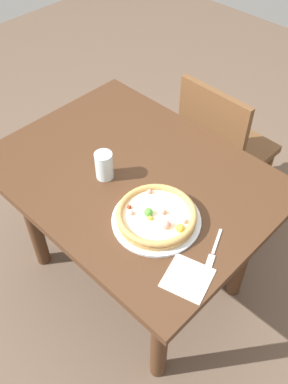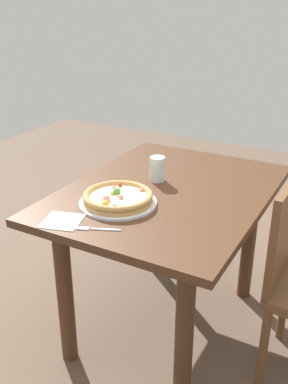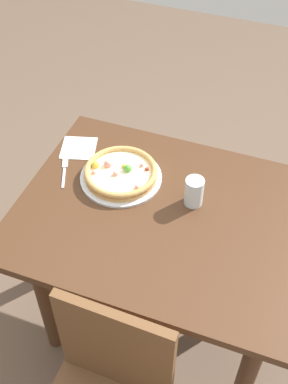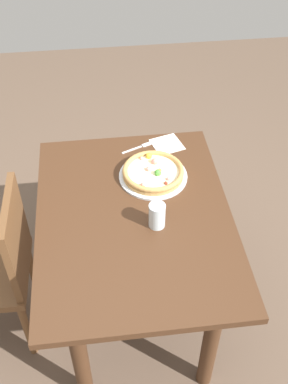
{
  "view_description": "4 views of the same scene",
  "coord_description": "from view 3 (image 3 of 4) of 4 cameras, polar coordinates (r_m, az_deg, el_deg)",
  "views": [
    {
      "loc": [
        -0.86,
        0.82,
        1.88
      ],
      "look_at": [
        -0.12,
        0.06,
        0.75
      ],
      "focal_mm": 39.39,
      "sensor_mm": 36.0,
      "label": 1
    },
    {
      "loc": [
        -1.6,
        -0.76,
        1.5
      ],
      "look_at": [
        -0.12,
        0.06,
        0.75
      ],
      "focal_mm": 41.3,
      "sensor_mm": 36.0,
      "label": 2
    },
    {
      "loc": [
        0.33,
        -1.14,
        2.08
      ],
      "look_at": [
        -0.12,
        0.06,
        0.75
      ],
      "focal_mm": 46.23,
      "sensor_mm": 36.0,
      "label": 3
    },
    {
      "loc": [
        1.37,
        -0.13,
        2.19
      ],
      "look_at": [
        -0.12,
        0.06,
        0.75
      ],
      "focal_mm": 43.86,
      "sensor_mm": 36.0,
      "label": 4
    }
  ],
  "objects": [
    {
      "name": "dining_table",
      "position": [
        1.89,
        2.71,
        -5.15
      ],
      "size": [
        1.11,
        0.83,
        0.73
      ],
      "color": "#472B19",
      "rests_on": "ground"
    },
    {
      "name": "drinking_glass",
      "position": [
        1.8,
        5.8,
        0.04
      ],
      "size": [
        0.07,
        0.07,
        0.11
      ],
      "primitive_type": "cylinder",
      "color": "silver",
      "rests_on": "dining_table"
    },
    {
      "name": "pizza",
      "position": [
        1.9,
        -2.71,
        2.26
      ],
      "size": [
        0.28,
        0.28,
        0.05
      ],
      "color": "tan",
      "rests_on": "plate"
    },
    {
      "name": "napkin",
      "position": [
        2.06,
        -7.55,
        5.05
      ],
      "size": [
        0.17,
        0.17,
        0.0
      ],
      "primitive_type": "cube",
      "rotation": [
        0.0,
        0.0,
        0.28
      ],
      "color": "white",
      "rests_on": "dining_table"
    },
    {
      "name": "fork",
      "position": [
        1.97,
        -9.16,
        2.5
      ],
      "size": [
        0.08,
        0.16,
        0.0
      ],
      "rotation": [
        0.0,
        0.0,
        1.97
      ],
      "color": "silver",
      "rests_on": "dining_table"
    },
    {
      "name": "plate",
      "position": [
        1.92,
        -2.67,
        1.71
      ],
      "size": [
        0.32,
        0.32,
        0.01
      ],
      "primitive_type": "cylinder",
      "color": "silver",
      "rests_on": "dining_table"
    },
    {
      "name": "ground_plane",
      "position": [
        2.39,
        2.2,
        -14.21
      ],
      "size": [
        6.0,
        6.0,
        0.0
      ],
      "primitive_type": "plane",
      "color": "brown"
    }
  ]
}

